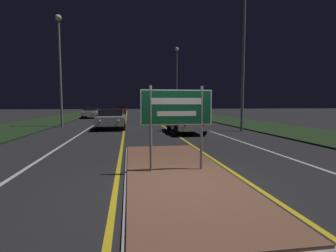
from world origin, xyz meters
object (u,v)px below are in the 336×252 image
object	(u,v)px
highway_sign	(177,111)
car_approaching_1	(91,112)
car_receding_1	(171,115)
car_receding_3	(167,109)
car_receding_2	(180,111)
streetlight_left_near	(60,58)
car_approaching_0	(111,119)
streetlight_right_near	(244,24)
streetlight_right_far	(177,69)
car_approaching_2	(121,109)
car_receding_0	(185,121)

from	to	relation	value
highway_sign	car_approaching_1	distance (m)	28.04
car_receding_1	car_receding_3	size ratio (longest dim) A/B	1.01
car_approaching_1	car_receding_2	bearing A→B (deg)	6.18
streetlight_left_near	car_approaching_1	bearing A→B (deg)	88.00
streetlight_left_near	car_approaching_1	world-z (taller)	streetlight_left_near
car_receding_1	car_receding_2	distance (m)	11.03
streetlight_left_near	car_approaching_0	xyz separation A→B (m)	(3.89, -1.92, -4.55)
streetlight_right_near	car_receding_2	size ratio (longest dim) A/B	2.49
highway_sign	car_approaching_1	world-z (taller)	highway_sign
car_approaching_1	car_receding_3	bearing A→B (deg)	50.64
car_receding_2	car_receding_3	distance (m)	13.29
streetlight_right_far	car_approaching_2	size ratio (longest dim) A/B	2.45
streetlight_right_near	streetlight_right_far	distance (m)	23.22
streetlight_right_far	car_approaching_0	world-z (taller)	streetlight_right_far
streetlight_right_far	car_approaching_2	xyz separation A→B (m)	(-8.81, 10.17, -6.29)
streetlight_right_near	streetlight_right_far	size ratio (longest dim) A/B	1.10
highway_sign	car_receding_2	world-z (taller)	highway_sign
car_receding_3	streetlight_left_near	bearing A→B (deg)	-114.40
car_receding_0	highway_sign	bearing A→B (deg)	-103.76
streetlight_right_near	car_receding_2	bearing A→B (deg)	91.35
streetlight_left_near	car_receding_1	bearing A→B (deg)	20.51
streetlight_right_near	streetlight_right_far	bearing A→B (deg)	90.35
car_receding_0	car_receding_2	xyz separation A→B (m)	(3.49, 19.12, 0.06)
car_receding_3	streetlight_right_near	bearing A→B (deg)	-89.50
streetlight_left_near	car_receding_2	size ratio (longest dim) A/B	1.87
streetlight_left_near	streetlight_right_near	world-z (taller)	streetlight_right_near
streetlight_right_far	car_approaching_1	distance (m)	14.74
streetlight_right_near	car_approaching_2	bearing A→B (deg)	105.01
highway_sign	car_approaching_1	bearing A→B (deg)	102.24
car_receding_1	car_approaching_1	world-z (taller)	car_approaching_1
car_receding_0	car_approaching_2	world-z (taller)	car_receding_0
car_receding_1	car_approaching_2	xyz separation A→B (m)	(-5.45, 25.15, -0.00)
streetlight_left_near	car_approaching_0	bearing A→B (deg)	-26.28
streetlight_right_far	car_approaching_0	xyz separation A→B (m)	(-8.63, -20.33, -6.25)
streetlight_right_far	car_approaching_0	size ratio (longest dim) A/B	2.48
car_approaching_1	streetlight_right_near	bearing A→B (deg)	-55.17
car_receding_1	car_approaching_1	size ratio (longest dim) A/B	1.05
car_receding_0	car_approaching_0	size ratio (longest dim) A/B	1.16
car_receding_3	car_approaching_0	size ratio (longest dim) A/B	1.03
car_receding_0	car_receding_2	size ratio (longest dim) A/B	1.05
highway_sign	car_receding_3	world-z (taller)	highway_sign
car_receding_1	car_approaching_1	bearing A→B (deg)	133.09
car_receding_1	car_approaching_0	world-z (taller)	car_approaching_0
streetlight_right_near	car_receding_2	xyz separation A→B (m)	(-0.44, 18.84, -6.22)
car_receding_0	car_receding_2	bearing A→B (deg)	79.64
highway_sign	car_approaching_2	xyz separation A→B (m)	(-2.67, 43.21, -0.93)
streetlight_right_far	car_approaching_0	distance (m)	22.96
highway_sign	car_receding_3	xyz separation A→B (m)	(6.00, 41.95, -0.90)
streetlight_right_far	car_receding_1	size ratio (longest dim) A/B	2.38
streetlight_right_near	car_approaching_1	xyz separation A→B (m)	(-12.22, 17.57, -6.25)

